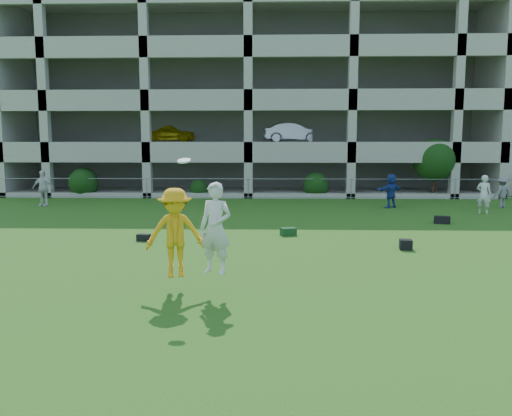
{
  "coord_description": "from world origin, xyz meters",
  "views": [
    {
      "loc": [
        1.37,
        -10.12,
        3.01
      ],
      "look_at": [
        0.96,
        3.0,
        1.4
      ],
      "focal_mm": 35.0,
      "sensor_mm": 36.0,
      "label": 1
    }
  ],
  "objects_px": {
    "bystander_f": "(502,192)",
    "frisbee_contest": "(185,231)",
    "bystander_b": "(43,188)",
    "bystander_d": "(391,191)",
    "bystander_e": "(484,194)",
    "parking_garage": "(253,106)",
    "crate_d": "(406,245)"
  },
  "relations": [
    {
      "from": "bystander_f",
      "to": "frisbee_contest",
      "type": "distance_m",
      "value": 19.97
    },
    {
      "from": "bystander_b",
      "to": "bystander_d",
      "type": "xyz_separation_m",
      "value": [
        17.58,
        -0.09,
        -0.07
      ]
    },
    {
      "from": "bystander_b",
      "to": "bystander_d",
      "type": "relative_size",
      "value": 1.09
    },
    {
      "from": "bystander_e",
      "to": "bystander_f",
      "type": "bearing_deg",
      "value": -93.35
    },
    {
      "from": "bystander_b",
      "to": "frisbee_contest",
      "type": "relative_size",
      "value": 0.74
    },
    {
      "from": "bystander_b",
      "to": "parking_garage",
      "type": "bearing_deg",
      "value": 54.04
    },
    {
      "from": "bystander_e",
      "to": "bystander_f",
      "type": "relative_size",
      "value": 1.15
    },
    {
      "from": "crate_d",
      "to": "parking_garage",
      "type": "bearing_deg",
      "value": 102.95
    },
    {
      "from": "bystander_e",
      "to": "parking_garage",
      "type": "xyz_separation_m",
      "value": [
        -10.98,
        15.06,
        5.13
      ]
    },
    {
      "from": "bystander_f",
      "to": "crate_d",
      "type": "xyz_separation_m",
      "value": [
        -7.48,
        -10.43,
        -0.61
      ]
    },
    {
      "from": "crate_d",
      "to": "bystander_f",
      "type": "bearing_deg",
      "value": 54.37
    },
    {
      "from": "bystander_d",
      "to": "parking_garage",
      "type": "bearing_deg",
      "value": -92.47
    },
    {
      "from": "bystander_f",
      "to": "bystander_d",
      "type": "bearing_deg",
      "value": -20.31
    },
    {
      "from": "parking_garage",
      "to": "bystander_e",
      "type": "bearing_deg",
      "value": -53.89
    },
    {
      "from": "bystander_e",
      "to": "bystander_f",
      "type": "xyz_separation_m",
      "value": [
        1.84,
        2.26,
        -0.12
      ]
    },
    {
      "from": "parking_garage",
      "to": "frisbee_contest",
      "type": "bearing_deg",
      "value": -90.8
    },
    {
      "from": "bystander_b",
      "to": "crate_d",
      "type": "relative_size",
      "value": 5.23
    },
    {
      "from": "bystander_b",
      "to": "parking_garage",
      "type": "height_order",
      "value": "parking_garage"
    },
    {
      "from": "bystander_b",
      "to": "parking_garage",
      "type": "distance_m",
      "value": 17.24
    },
    {
      "from": "bystander_f",
      "to": "frisbee_contest",
      "type": "height_order",
      "value": "frisbee_contest"
    },
    {
      "from": "bystander_b",
      "to": "bystander_f",
      "type": "xyz_separation_m",
      "value": [
        23.1,
        0.07,
        -0.15
      ]
    },
    {
      "from": "bystander_d",
      "to": "bystander_f",
      "type": "relative_size",
      "value": 1.11
    },
    {
      "from": "bystander_b",
      "to": "bystander_e",
      "type": "relative_size",
      "value": 1.04
    },
    {
      "from": "bystander_b",
      "to": "parking_garage",
      "type": "xyz_separation_m",
      "value": [
        10.28,
        12.87,
        5.1
      ]
    },
    {
      "from": "bystander_b",
      "to": "frisbee_contest",
      "type": "bearing_deg",
      "value": -53.78
    },
    {
      "from": "crate_d",
      "to": "frisbee_contest",
      "type": "xyz_separation_m",
      "value": [
        -5.73,
        -4.54,
        1.14
      ]
    },
    {
      "from": "crate_d",
      "to": "frisbee_contest",
      "type": "distance_m",
      "value": 7.4
    },
    {
      "from": "bystander_f",
      "to": "parking_garage",
      "type": "relative_size",
      "value": 0.05
    },
    {
      "from": "bystander_f",
      "to": "parking_garage",
      "type": "distance_m",
      "value": 18.86
    },
    {
      "from": "frisbee_contest",
      "to": "bystander_e",
      "type": "bearing_deg",
      "value": 48.19
    },
    {
      "from": "bystander_e",
      "to": "parking_garage",
      "type": "distance_m",
      "value": 19.33
    },
    {
      "from": "bystander_e",
      "to": "bystander_f",
      "type": "height_order",
      "value": "bystander_e"
    }
  ]
}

